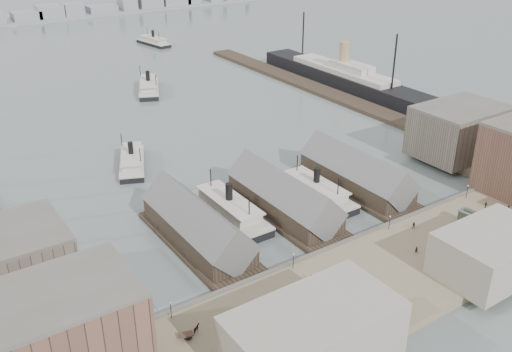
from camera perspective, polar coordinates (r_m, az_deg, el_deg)
ground at (r=142.51m, az=6.81°, el=-6.54°), size 900.00×900.00×0.00m
quay at (r=130.27m, az=12.59°, el=-9.97°), size 180.00×30.00×2.00m
seawall at (r=138.67m, az=8.22°, el=-7.08°), size 180.00×1.20×2.30m
east_wharf at (r=251.19m, az=7.19°, el=8.24°), size 10.00×180.00×1.60m
ferry_shed_west at (r=139.34m, az=-5.88°, el=-5.06°), size 14.00×42.00×12.60m
ferry_shed_center at (r=151.45m, az=2.78°, el=-2.26°), size 14.00×42.00×12.60m
ferry_shed_east at (r=166.76m, az=9.98°, el=0.13°), size 14.00×42.00×12.60m
warehouse_west_front at (r=101.75m, az=-20.66°, el=-15.82°), size 32.00×18.00×18.00m
warehouse_west_back at (r=127.18m, az=-24.08°, el=-8.45°), size 26.00×20.00×14.00m
warehouse_east_back at (r=193.58m, az=19.60°, el=4.24°), size 28.00×20.00×15.00m
street_bldg_center at (r=134.94m, az=22.50°, el=-7.08°), size 24.00×16.00×10.00m
street_bldg_west at (r=102.48m, az=5.71°, el=-15.80°), size 30.00×16.00×12.00m
lamp_post_far_w at (r=114.76m, az=-8.54°, el=-12.83°), size 0.44×0.44×3.92m
lamp_post_near_w at (r=127.33m, az=3.76°, el=-8.21°), size 0.44×0.44×3.92m
lamp_post_near_e at (r=145.10m, az=13.23°, el=-4.30°), size 0.44×0.44×3.92m
lamp_post_far_e at (r=166.43m, az=20.40°, el=-1.23°), size 0.44×0.44×3.92m
far_shore at (r=436.99m, az=-23.93°, el=14.24°), size 500.00×40.00×15.72m
ferry_docked_west at (r=150.75m, az=-2.68°, el=-3.33°), size 8.88×29.61×10.57m
ferry_docked_east at (r=161.26m, az=6.02°, el=-1.46°), size 8.28×27.61×9.86m
ferry_open_near at (r=183.62m, az=-12.30°, el=1.51°), size 16.65×25.63×8.83m
ferry_open_mid at (r=257.14m, az=-10.68°, el=8.77°), size 19.00×28.78×9.93m
ferry_open_far at (r=345.48m, az=-10.21°, el=13.11°), size 11.62×26.09×9.00m
ocean_steamer at (r=263.52m, az=8.71°, el=9.78°), size 13.75×100.45×20.09m
tram at (r=152.48m, az=21.30°, el=-4.30°), size 3.92×10.43×3.62m
horse_cart_left at (r=111.98m, az=-6.23°, el=-15.08°), size 4.84×2.48×1.62m
horse_cart_center at (r=122.91m, az=9.10°, el=-11.01°), size 5.02×2.53×1.65m
horse_cart_right at (r=144.18m, az=19.42°, el=-6.24°), size 4.76×2.03×1.72m
pedestrian_0 at (r=111.17m, az=-12.76°, el=-16.04°), size 0.59×0.70×1.64m
pedestrian_2 at (r=124.93m, az=5.52°, el=-10.11°), size 1.10×1.16×1.58m
pedestrian_3 at (r=121.42m, az=9.50°, el=-11.54°), size 1.07×0.98×1.76m
pedestrian_4 at (r=127.77m, az=7.73°, el=-9.29°), size 0.93×1.00×1.72m
pedestrian_5 at (r=138.27m, az=15.75°, el=-7.13°), size 0.80×0.80×1.79m
pedestrian_6 at (r=147.89m, az=15.50°, el=-4.78°), size 0.91×1.04×1.79m
pedestrian_7 at (r=144.21m, az=19.56°, el=-6.30°), size 0.75×1.10×1.57m
pedestrian_8 at (r=163.80m, az=21.99°, el=-2.67°), size 0.57×1.08×1.76m
pedestrian_9 at (r=164.11m, az=23.92°, el=-2.99°), size 0.87×1.02×1.77m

